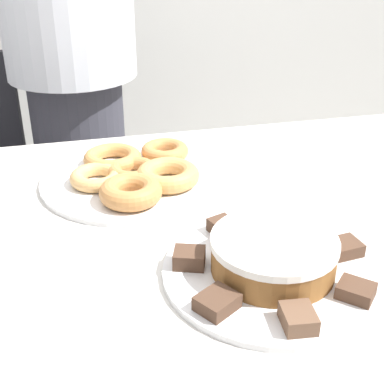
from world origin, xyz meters
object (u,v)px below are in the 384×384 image
Objects in this scene: person_standing at (72,60)px; plate_cake at (272,272)px; plate_donuts at (133,179)px; frosted_cake at (273,254)px.

plate_cake is at bearing -76.21° from person_standing.
person_standing is at bearing 103.79° from plate_cake.
plate_cake is 0.89× the size of plate_donuts.
frosted_cake is at bearing -66.77° from plate_donuts.
person_standing is 0.66m from plate_donuts.
plate_donuts is at bearing 113.23° from frosted_cake.
plate_cake is 1.76× the size of frosted_cake.
person_standing is at bearing 97.82° from plate_donuts.
person_standing reaches higher than plate_donuts.
plate_donuts is 0.42m from frosted_cake.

